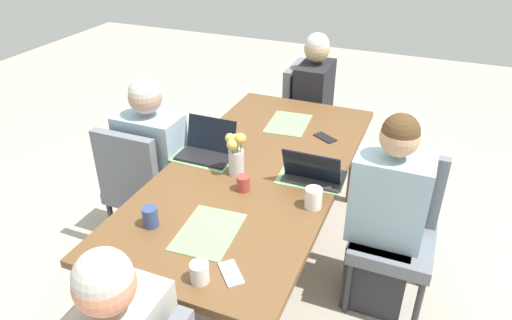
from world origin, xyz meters
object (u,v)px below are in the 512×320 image
(dining_table, at_px, (256,179))
(person_head_left_right_near, at_px, (313,114))
(phone_black, at_px, (325,138))
(chair_head_left_right_near, at_px, (306,112))
(laptop_near_left_near, at_px, (208,149))
(chair_far_left_far, at_px, (397,224))
(person_near_left_near, at_px, (155,176))
(coffee_mug_near_left, at_px, (200,272))
(coffee_mug_centre_right, at_px, (313,198))
(chair_near_left_near, at_px, (141,183))
(laptop_far_left_far, at_px, (313,173))
(phone_silver, at_px, (231,273))
(person_far_left_far, at_px, (385,225))
(coffee_mug_near_right, at_px, (243,183))
(coffee_mug_centre_left, at_px, (150,217))
(flower_vase, at_px, (236,151))

(dining_table, height_order, person_head_left_right_near, person_head_left_right_near)
(dining_table, height_order, phone_black, phone_black)
(chair_head_left_right_near, xyz_separation_m, laptop_near_left_near, (1.36, -0.21, 0.29))
(chair_far_left_far, height_order, person_head_left_right_near, person_head_left_right_near)
(person_near_left_near, distance_m, person_head_left_right_near, 1.49)
(coffee_mug_near_left, xyz_separation_m, coffee_mug_centre_right, (-0.67, 0.28, 0.01))
(chair_near_left_near, bearing_deg, laptop_far_left_far, 93.59)
(laptop_near_left_near, bearing_deg, chair_near_left_near, -77.21)
(chair_head_left_right_near, bearing_deg, dining_table, 4.55)
(chair_head_left_right_near, height_order, phone_black, chair_head_left_right_near)
(laptop_far_left_far, xyz_separation_m, coffee_mug_near_left, (0.91, -0.21, 0.00))
(chair_near_left_near, xyz_separation_m, laptop_near_left_near, (-0.10, 0.45, 0.29))
(laptop_near_left_near, bearing_deg, chair_far_left_far, 94.49)
(chair_near_left_near, bearing_deg, laptop_near_left_near, 102.79)
(laptop_far_left_far, distance_m, coffee_mug_centre_right, 0.25)
(chair_far_left_far, distance_m, laptop_near_left_near, 1.17)
(laptop_far_left_far, relative_size, phone_silver, 2.13)
(coffee_mug_centre_right, xyz_separation_m, phone_silver, (0.59, -0.18, -0.05))
(person_far_left_far, bearing_deg, chair_head_left_right_near, -147.35)
(coffee_mug_centre_right, bearing_deg, chair_far_left_far, 132.08)
(coffee_mug_near_right, bearing_deg, coffee_mug_centre_left, -32.35)
(flower_vase, distance_m, coffee_mug_near_right, 0.20)
(person_near_left_near, xyz_separation_m, coffee_mug_centre_right, (0.25, 1.12, 0.28))
(coffee_mug_centre_right, height_order, phone_black, coffee_mug_centre_right)
(dining_table, distance_m, phone_black, 0.58)
(laptop_far_left_far, bearing_deg, person_near_left_near, -90.28)
(flower_vase, relative_size, coffee_mug_centre_left, 2.60)
(person_head_left_right_near, bearing_deg, chair_near_left_near, -27.61)
(coffee_mug_near_left, distance_m, coffee_mug_centre_left, 0.45)
(dining_table, xyz_separation_m, laptop_far_left_far, (0.01, 0.34, 0.12))
(person_near_left_near, xyz_separation_m, chair_head_left_right_near, (-1.39, 0.60, -0.03))
(chair_near_left_near, relative_size, chair_far_left_far, 1.00)
(person_far_left_far, relative_size, laptop_far_left_far, 3.73)
(coffee_mug_centre_left, height_order, coffee_mug_centre_right, coffee_mug_centre_right)
(chair_head_left_right_near, xyz_separation_m, coffee_mug_near_left, (2.30, 0.24, 0.29))
(person_near_left_near, xyz_separation_m, phone_black, (-0.51, 0.98, 0.23))
(person_head_left_right_near, xyz_separation_m, coffee_mug_near_right, (1.56, 0.06, 0.26))
(person_far_left_far, xyz_separation_m, flower_vase, (0.14, -0.83, 0.36))
(person_head_left_right_near, relative_size, laptop_far_left_far, 3.73)
(flower_vase, bearing_deg, chair_head_left_right_near, -178.73)
(phone_silver, bearing_deg, person_far_left_far, 106.20)
(chair_head_left_right_near, relative_size, coffee_mug_near_left, 10.19)
(chair_near_left_near, height_order, laptop_far_left_far, laptop_far_left_far)
(chair_near_left_near, xyz_separation_m, coffee_mug_centre_left, (0.61, 0.51, 0.30))
(person_near_left_near, xyz_separation_m, person_far_left_far, (-0.04, 1.46, 0.00))
(dining_table, relative_size, chair_far_left_far, 2.32)
(chair_far_left_far, xyz_separation_m, chair_head_left_right_near, (-1.27, -0.92, 0.00))
(person_near_left_near, height_order, laptop_far_left_far, person_near_left_near)
(person_near_left_near, height_order, flower_vase, person_near_left_near)
(chair_near_left_near, relative_size, chair_head_left_right_near, 1.00)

